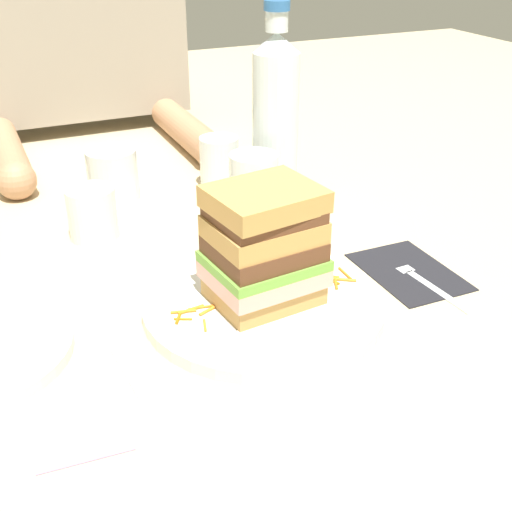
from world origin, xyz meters
TOP-DOWN VIEW (x-y plane):
  - ground_plane at (0.00, 0.00)m, footprint 3.00×3.00m
  - main_plate at (0.00, -0.01)m, footprint 0.28×0.28m
  - sandwich at (0.00, -0.01)m, footprint 0.13×0.11m
  - carrot_shred_0 at (-0.10, -0.01)m, footprint 0.02×0.01m
  - carrot_shred_1 at (-0.10, -0.01)m, footprint 0.01×0.02m
  - carrot_shred_2 at (-0.07, -0.00)m, footprint 0.03×0.01m
  - carrot_shred_3 at (-0.08, -0.04)m, footprint 0.01×0.02m
  - carrot_shred_4 at (-0.07, -0.01)m, footprint 0.02×0.01m
  - carrot_shred_5 at (-0.08, -0.00)m, footprint 0.03×0.01m
  - carrot_shred_6 at (-0.09, -0.00)m, footprint 0.03×0.01m
  - carrot_shred_7 at (0.09, 0.02)m, footprint 0.02×0.02m
  - carrot_shred_8 at (0.08, 0.01)m, footprint 0.01×0.03m
  - carrot_shred_9 at (0.09, -0.01)m, footprint 0.01×0.02m
  - carrot_shred_10 at (0.09, -0.02)m, footprint 0.01×0.02m
  - carrot_shred_11 at (0.10, -0.01)m, footprint 0.03×0.02m
  - carrot_shred_12 at (0.09, 0.00)m, footprint 0.01×0.03m
  - carrot_shred_13 at (0.09, -0.00)m, footprint 0.02×0.02m
  - carrot_shred_14 at (0.10, 0.01)m, footprint 0.03×0.02m
  - carrot_shred_15 at (0.11, -0.00)m, footprint 0.00×0.03m
  - napkin_dark at (0.21, -0.01)m, footprint 0.10×0.15m
  - fork at (0.21, -0.03)m, footprint 0.03×0.17m
  - knife at (-0.17, -0.01)m, footprint 0.03×0.20m
  - juice_glass at (0.10, 0.23)m, footprint 0.07×0.07m
  - water_bottle at (0.16, 0.30)m, footprint 0.07×0.07m
  - empty_tumbler_0 at (-0.14, 0.26)m, footprint 0.07×0.07m
  - empty_tumbler_1 at (0.10, 0.37)m, footprint 0.06×0.06m
  - empty_tumbler_2 at (-0.08, 0.39)m, footprint 0.08×0.08m
  - napkin_pink at (-0.23, -0.12)m, footprint 0.09×0.09m
  - diner_across at (-0.05, 0.77)m, footprint 0.44×0.46m

SIDE VIEW (x-z plane):
  - ground_plane at x=0.00m, z-range 0.00..0.00m
  - napkin_pink at x=-0.23m, z-range 0.00..0.00m
  - napkin_dark at x=0.21m, z-range 0.00..0.00m
  - knife at x=-0.17m, z-range 0.00..0.00m
  - fork at x=0.21m, z-range 0.00..0.01m
  - main_plate at x=0.00m, z-range 0.00..0.02m
  - carrot_shred_0 at x=-0.10m, z-range 0.02..0.02m
  - carrot_shred_2 at x=-0.07m, z-range 0.02..0.02m
  - carrot_shred_3 at x=-0.08m, z-range 0.02..0.02m
  - carrot_shred_12 at x=0.09m, z-range 0.02..0.02m
  - carrot_shred_9 at x=0.09m, z-range 0.02..0.02m
  - carrot_shred_8 at x=0.08m, z-range 0.02..0.02m
  - carrot_shred_15 at x=0.11m, z-range 0.02..0.02m
  - carrot_shred_7 at x=0.09m, z-range 0.02..0.02m
  - carrot_shred_6 at x=-0.09m, z-range 0.02..0.02m
  - carrot_shred_10 at x=0.09m, z-range 0.02..0.02m
  - carrot_shred_1 at x=-0.10m, z-range 0.02..0.02m
  - carrot_shred_11 at x=0.10m, z-range 0.02..0.02m
  - carrot_shred_4 at x=-0.07m, z-range 0.02..0.02m
  - carrot_shred_5 at x=-0.08m, z-range 0.02..0.02m
  - carrot_shred_14 at x=0.10m, z-range 0.02..0.02m
  - carrot_shred_13 at x=0.09m, z-range 0.02..0.02m
  - empty_tumbler_0 at x=-0.14m, z-range 0.00..0.07m
  - empty_tumbler_2 at x=-0.08m, z-range 0.00..0.08m
  - empty_tumbler_1 at x=0.10m, z-range 0.00..0.08m
  - juice_glass at x=0.10m, z-range -0.01..0.09m
  - sandwich at x=0.00m, z-range 0.01..0.15m
  - water_bottle at x=0.16m, z-range -0.02..0.28m
  - diner_across at x=-0.05m, z-range -0.03..0.50m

